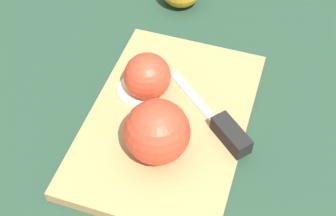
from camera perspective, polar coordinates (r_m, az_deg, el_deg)
ground_plane at (r=0.64m, az=0.00°, el=-2.06°), size 4.00×4.00×0.00m
cutting_board at (r=0.63m, az=0.00°, el=-1.62°), size 0.32×0.23×0.02m
apple_half_left at (r=0.56m, az=-1.38°, el=-2.93°), size 0.08×0.08×0.08m
apple_half_right at (r=0.63m, az=-2.52°, el=3.86°), size 0.06×0.06×0.06m
knife at (r=0.60m, az=7.19°, el=-2.76°), size 0.13×0.13×0.02m
apple_slice at (r=0.65m, az=-3.60°, el=2.23°), size 0.06×0.06×0.00m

